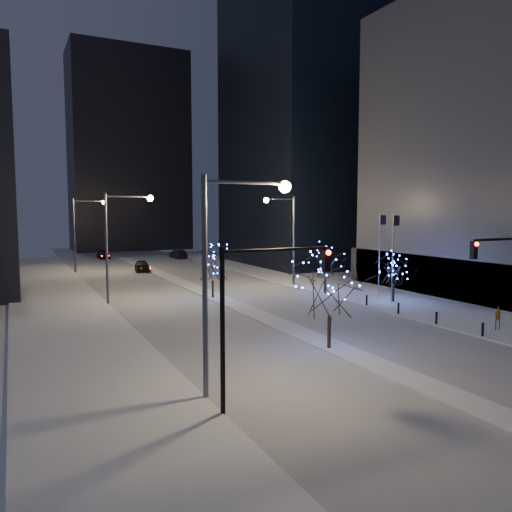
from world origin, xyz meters
TOP-DOWN VIEW (x-y plane):
  - ground at (0.00, 0.00)m, footprint 160.00×160.00m
  - road at (0.00, 35.00)m, footprint 20.00×130.00m
  - median at (0.00, 30.00)m, footprint 2.00×80.00m
  - east_sidewalk at (15.00, 20.00)m, footprint 10.00×90.00m
  - west_sidewalk at (-14.00, 20.00)m, footprint 8.00×90.00m
  - horizon_block at (6.00, 92.00)m, footprint 24.00×14.00m
  - street_lamp_w_near at (-8.94, 2.00)m, footprint 4.40×0.56m
  - street_lamp_w_mid at (-8.94, 27.00)m, footprint 4.40×0.56m
  - street_lamp_w_far at (-8.94, 52.00)m, footprint 4.40×0.56m
  - street_lamp_east at (10.08, 30.00)m, footprint 3.90×0.56m
  - traffic_signal_west at (-8.44, -0.00)m, footprint 5.26×0.43m
  - flagpoles at (13.37, 17.25)m, footprint 1.35×2.60m
  - bollards at (10.20, 10.00)m, footprint 0.16×12.16m
  - car_near at (-1.50, 49.81)m, footprint 2.53×4.88m
  - car_mid at (8.63, 65.83)m, footprint 2.10×4.79m
  - car_far at (-3.23, 70.99)m, footprint 1.94×4.69m
  - holiday_tree_median_near at (-0.50, 6.20)m, footprint 5.66×5.66m
  - holiday_tree_median_far at (-0.50, 25.59)m, footprint 5.21×5.21m
  - holiday_tree_plaza_near at (13.60, 16.44)m, footprint 4.56×4.56m
  - holiday_tree_plaza_far at (10.50, 22.92)m, footprint 4.34×4.34m
  - construction_sign at (12.59, 4.75)m, footprint 0.97×0.33m

SIDE VIEW (x-z plane):
  - ground at x=0.00m, z-range 0.00..0.00m
  - road at x=0.00m, z-range 0.00..0.02m
  - median at x=0.00m, z-range 0.00..0.15m
  - east_sidewalk at x=15.00m, z-range 0.00..0.15m
  - west_sidewalk at x=-14.00m, z-range 0.00..0.15m
  - bollards at x=10.20m, z-range 0.15..1.05m
  - car_far at x=-3.23m, z-range 0.00..1.36m
  - car_mid at x=8.63m, z-range 0.00..1.53m
  - car_near at x=-1.50m, z-range 0.00..1.59m
  - construction_sign at x=12.59m, z-range 0.32..1.97m
  - holiday_tree_plaza_near at x=13.60m, z-range 0.80..5.29m
  - holiday_tree_median_far at x=-0.50m, z-range 0.80..5.79m
  - holiday_tree_plaza_far at x=10.50m, z-range 0.80..5.79m
  - holiday_tree_median_near at x=-0.50m, z-range 0.95..6.94m
  - traffic_signal_west at x=-8.44m, z-range 1.26..8.26m
  - flagpoles at x=13.37m, z-range 0.80..8.80m
  - street_lamp_east at x=10.08m, z-range 1.45..11.45m
  - street_lamp_w_near at x=-8.94m, z-range 1.50..11.50m
  - street_lamp_w_mid at x=-8.94m, z-range 1.50..11.50m
  - street_lamp_w_far at x=-8.94m, z-range 1.50..11.50m
  - horizon_block at x=6.00m, z-range 0.00..42.00m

